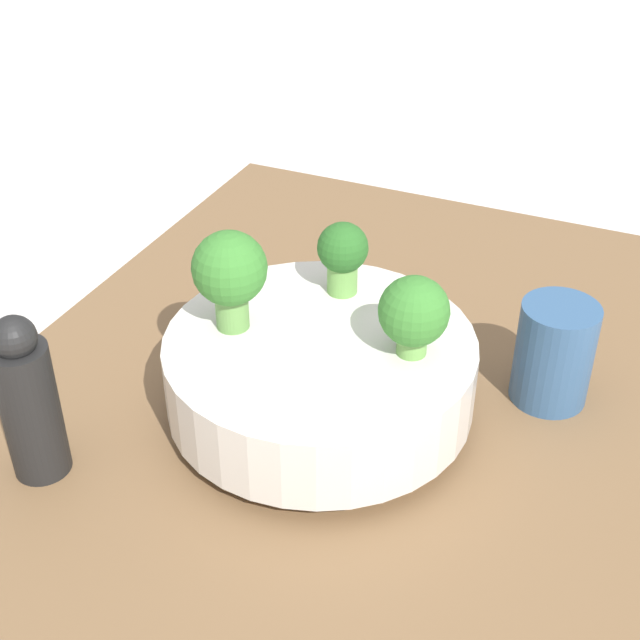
# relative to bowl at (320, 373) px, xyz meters

# --- Properties ---
(ground_plane) EXTENTS (6.00, 6.00, 0.00)m
(ground_plane) POSITION_rel_bowl_xyz_m (0.01, 0.02, -0.08)
(ground_plane) COLOR silver
(table) EXTENTS (0.92, 0.65, 0.04)m
(table) POSITION_rel_bowl_xyz_m (0.01, 0.02, -0.06)
(table) COLOR brown
(table) RESTS_ON ground_plane
(bowl) EXTENTS (0.26, 0.26, 0.08)m
(bowl) POSITION_rel_bowl_xyz_m (0.00, 0.00, 0.00)
(bowl) COLOR silver
(bowl) RESTS_ON table
(broccoli_floret_front) EXTENTS (0.06, 0.06, 0.09)m
(broccoli_floret_front) POSITION_rel_bowl_xyz_m (0.01, -0.08, 0.09)
(broccoli_floret_front) COLOR #609347
(broccoli_floret_front) RESTS_ON bowl
(broccoli_floret_back) EXTENTS (0.06, 0.06, 0.07)m
(broccoli_floret_back) POSITION_rel_bowl_xyz_m (-0.01, 0.07, 0.07)
(broccoli_floret_back) COLOR #6BA34C
(broccoli_floret_back) RESTS_ON bowl
(broccoli_floret_left) EXTENTS (0.05, 0.05, 0.07)m
(broccoli_floret_left) POSITION_rel_bowl_xyz_m (-0.08, -0.01, 0.07)
(broccoli_floret_left) COLOR #6BA34C
(broccoli_floret_left) RESTS_ON bowl
(cup) EXTENTS (0.07, 0.07, 0.09)m
(cup) POSITION_rel_bowl_xyz_m (-0.10, 0.18, 0.00)
(cup) COLOR #33567F
(cup) RESTS_ON table
(pepper_mill) EXTENTS (0.05, 0.05, 0.15)m
(pepper_mill) POSITION_rel_bowl_xyz_m (0.15, -0.18, 0.02)
(pepper_mill) COLOR black
(pepper_mill) RESTS_ON table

